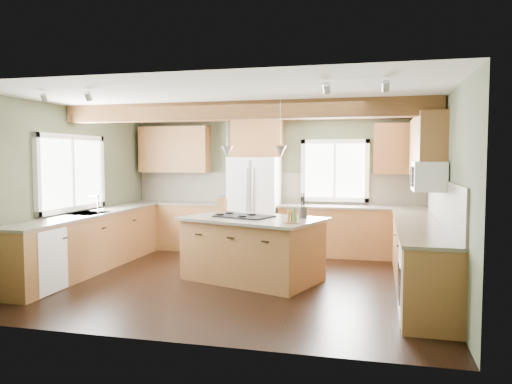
# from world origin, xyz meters

# --- Properties ---
(floor) EXTENTS (5.60, 5.60, 0.00)m
(floor) POSITION_xyz_m (0.00, 0.00, 0.00)
(floor) COLOR black
(floor) RESTS_ON ground
(ceiling) EXTENTS (5.60, 5.60, 0.00)m
(ceiling) POSITION_xyz_m (0.00, 0.00, 2.60)
(ceiling) COLOR silver
(ceiling) RESTS_ON wall_back
(wall_back) EXTENTS (5.60, 0.00, 5.60)m
(wall_back) POSITION_xyz_m (0.00, 2.50, 1.30)
(wall_back) COLOR #464C36
(wall_back) RESTS_ON ground
(wall_left) EXTENTS (0.00, 5.00, 5.00)m
(wall_left) POSITION_xyz_m (-2.80, 0.00, 1.30)
(wall_left) COLOR #464C36
(wall_left) RESTS_ON ground
(wall_right) EXTENTS (0.00, 5.00, 5.00)m
(wall_right) POSITION_xyz_m (2.80, 0.00, 1.30)
(wall_right) COLOR #464C36
(wall_right) RESTS_ON ground
(ceiling_beam) EXTENTS (5.55, 0.26, 0.26)m
(ceiling_beam) POSITION_xyz_m (0.00, 0.10, 2.47)
(ceiling_beam) COLOR #512E17
(ceiling_beam) RESTS_ON ceiling
(soffit_trim) EXTENTS (5.55, 0.20, 0.10)m
(soffit_trim) POSITION_xyz_m (0.00, 2.40, 2.54)
(soffit_trim) COLOR #512E17
(soffit_trim) RESTS_ON ceiling
(backsplash_back) EXTENTS (5.58, 0.03, 0.58)m
(backsplash_back) POSITION_xyz_m (0.00, 2.48, 1.21)
(backsplash_back) COLOR brown
(backsplash_back) RESTS_ON wall_back
(backsplash_right) EXTENTS (0.03, 3.70, 0.58)m
(backsplash_right) POSITION_xyz_m (2.78, 0.05, 1.21)
(backsplash_right) COLOR brown
(backsplash_right) RESTS_ON wall_right
(base_cab_back_left) EXTENTS (2.02, 0.60, 0.88)m
(base_cab_back_left) POSITION_xyz_m (-1.79, 2.20, 0.44)
(base_cab_back_left) COLOR brown
(base_cab_back_left) RESTS_ON floor
(counter_back_left) EXTENTS (2.06, 0.64, 0.04)m
(counter_back_left) POSITION_xyz_m (-1.79, 2.20, 0.90)
(counter_back_left) COLOR #4F4739
(counter_back_left) RESTS_ON base_cab_back_left
(base_cab_back_right) EXTENTS (2.62, 0.60, 0.88)m
(base_cab_back_right) POSITION_xyz_m (1.49, 2.20, 0.44)
(base_cab_back_right) COLOR brown
(base_cab_back_right) RESTS_ON floor
(counter_back_right) EXTENTS (2.66, 0.64, 0.04)m
(counter_back_right) POSITION_xyz_m (1.49, 2.20, 0.90)
(counter_back_right) COLOR #4F4739
(counter_back_right) RESTS_ON base_cab_back_right
(base_cab_left) EXTENTS (0.60, 3.70, 0.88)m
(base_cab_left) POSITION_xyz_m (-2.50, 0.05, 0.44)
(base_cab_left) COLOR brown
(base_cab_left) RESTS_ON floor
(counter_left) EXTENTS (0.64, 3.74, 0.04)m
(counter_left) POSITION_xyz_m (-2.50, 0.05, 0.90)
(counter_left) COLOR #4F4739
(counter_left) RESTS_ON base_cab_left
(base_cab_right) EXTENTS (0.60, 3.70, 0.88)m
(base_cab_right) POSITION_xyz_m (2.50, 0.05, 0.44)
(base_cab_right) COLOR brown
(base_cab_right) RESTS_ON floor
(counter_right) EXTENTS (0.64, 3.74, 0.04)m
(counter_right) POSITION_xyz_m (2.50, 0.05, 0.90)
(counter_right) COLOR #4F4739
(counter_right) RESTS_ON base_cab_right
(upper_cab_back_left) EXTENTS (1.40, 0.35, 0.90)m
(upper_cab_back_left) POSITION_xyz_m (-1.99, 2.33, 1.95)
(upper_cab_back_left) COLOR brown
(upper_cab_back_left) RESTS_ON wall_back
(upper_cab_over_fridge) EXTENTS (0.96, 0.35, 0.70)m
(upper_cab_over_fridge) POSITION_xyz_m (-0.30, 2.33, 2.15)
(upper_cab_over_fridge) COLOR brown
(upper_cab_over_fridge) RESTS_ON wall_back
(upper_cab_right) EXTENTS (0.35, 2.20, 0.90)m
(upper_cab_right) POSITION_xyz_m (2.62, 0.90, 1.95)
(upper_cab_right) COLOR brown
(upper_cab_right) RESTS_ON wall_right
(upper_cab_back_corner) EXTENTS (0.90, 0.35, 0.90)m
(upper_cab_back_corner) POSITION_xyz_m (2.30, 2.33, 1.95)
(upper_cab_back_corner) COLOR brown
(upper_cab_back_corner) RESTS_ON wall_back
(window_left) EXTENTS (0.04, 1.60, 1.05)m
(window_left) POSITION_xyz_m (-2.78, 0.05, 1.55)
(window_left) COLOR white
(window_left) RESTS_ON wall_left
(window_back) EXTENTS (1.10, 0.04, 1.00)m
(window_back) POSITION_xyz_m (1.15, 2.48, 1.55)
(window_back) COLOR white
(window_back) RESTS_ON wall_back
(sink) EXTENTS (0.50, 0.65, 0.03)m
(sink) POSITION_xyz_m (-2.50, 0.05, 0.91)
(sink) COLOR #262628
(sink) RESTS_ON counter_left
(faucet) EXTENTS (0.02, 0.02, 0.28)m
(faucet) POSITION_xyz_m (-2.32, 0.05, 1.05)
(faucet) COLOR #B2B2B7
(faucet) RESTS_ON sink
(dishwasher) EXTENTS (0.60, 0.60, 0.84)m
(dishwasher) POSITION_xyz_m (-2.49, -1.25, 0.43)
(dishwasher) COLOR white
(dishwasher) RESTS_ON floor
(oven) EXTENTS (0.60, 0.72, 0.84)m
(oven) POSITION_xyz_m (2.49, -1.25, 0.43)
(oven) COLOR white
(oven) RESTS_ON floor
(microwave) EXTENTS (0.40, 0.70, 0.38)m
(microwave) POSITION_xyz_m (2.58, -0.05, 1.55)
(microwave) COLOR white
(microwave) RESTS_ON wall_right
(pendant_left) EXTENTS (0.18, 0.18, 0.16)m
(pendant_left) POSITION_xyz_m (-0.26, 0.25, 1.88)
(pendant_left) COLOR #B2B2B7
(pendant_left) RESTS_ON ceiling
(pendant_right) EXTENTS (0.18, 0.18, 0.16)m
(pendant_right) POSITION_xyz_m (0.61, -0.05, 1.88)
(pendant_right) COLOR #B2B2B7
(pendant_right) RESTS_ON ceiling
(refrigerator) EXTENTS (0.90, 0.74, 1.80)m
(refrigerator) POSITION_xyz_m (-0.30, 2.12, 0.90)
(refrigerator) COLOR silver
(refrigerator) RESTS_ON floor
(island) EXTENTS (2.10, 1.66, 0.88)m
(island) POSITION_xyz_m (0.17, 0.10, 0.44)
(island) COLOR brown
(island) RESTS_ON floor
(island_top) EXTENTS (2.25, 1.81, 0.04)m
(island_top) POSITION_xyz_m (0.17, 0.10, 0.90)
(island_top) COLOR #4F4739
(island_top) RESTS_ON island
(cooktop) EXTENTS (0.92, 0.76, 0.02)m
(cooktop) POSITION_xyz_m (0.03, 0.15, 0.93)
(cooktop) COLOR black
(cooktop) RESTS_ON island_top
(knife_block) EXTENTS (0.15, 0.12, 0.22)m
(knife_block) POSITION_xyz_m (-0.52, 0.80, 1.03)
(knife_block) COLOR brown
(knife_block) RESTS_ON island_top
(utensil_crock) EXTENTS (0.13, 0.13, 0.16)m
(utensil_crock) POSITION_xyz_m (0.89, 0.24, 1.00)
(utensil_crock) COLOR #433A36
(utensil_crock) RESTS_ON island_top
(bottle_tray) EXTENTS (0.26, 0.26, 0.20)m
(bottle_tray) POSITION_xyz_m (0.82, -0.34, 1.02)
(bottle_tray) COLOR brown
(bottle_tray) RESTS_ON island_top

